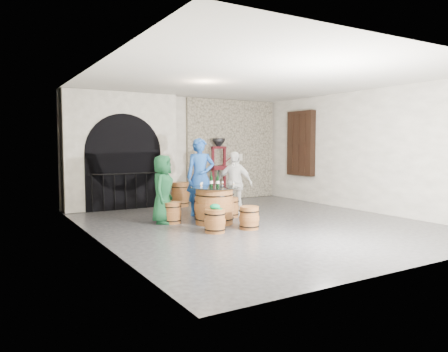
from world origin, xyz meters
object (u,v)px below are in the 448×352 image
person_green (163,189)px  person_white (234,183)px  barrel_stool_far (203,207)px  wine_bottle_left (211,181)px  barrel_table (214,205)px  wine_bottle_center (218,181)px  barrel_stool_right (230,207)px  barrel_stool_near_left (215,221)px  wine_bottle_right (211,181)px  person_blue (200,177)px  side_barrel (180,194)px  barrel_stool_near_right (249,218)px  barrel_stool_left (172,213)px  corking_press (219,165)px

person_green → person_white: person_white is taller
barrel_stool_far → wine_bottle_left: 1.15m
barrel_table → barrel_stool_far: 0.97m
person_white → wine_bottle_center: size_ratio=4.91×
barrel_stool_right → barrel_stool_near_left: same height
wine_bottle_center → wine_bottle_right: 0.16m
person_green → person_blue: bearing=-29.0°
wine_bottle_center → side_barrel: size_ratio=0.47×
barrel_stool_near_right → person_blue: bearing=92.1°
barrel_stool_left → wine_bottle_left: bearing=-31.5°
corking_press → wine_bottle_right: bearing=-122.0°
wine_bottle_center → side_barrel: bearing=82.1°
barrel_stool_near_right → wine_bottle_center: (-0.26, 0.86, 0.72)m
person_blue → side_barrel: bearing=102.7°
barrel_stool_far → person_white: (0.78, -0.20, 0.56)m
barrel_stool_right → corking_press: size_ratio=0.25×
side_barrel → wine_bottle_left: bearing=-100.3°
barrel_stool_left → wine_bottle_left: 1.15m
wine_bottle_center → barrel_stool_far: bearing=81.9°
barrel_table → barrel_stool_near_left: (-0.46, -0.84, -0.17)m
barrel_stool_near_left → person_white: 2.21m
person_green → side_barrel: bearing=5.1°
barrel_stool_near_left → wine_bottle_right: size_ratio=1.47×
person_blue → corking_press: 2.60m
wine_bottle_right → corking_press: bearing=57.4°
person_green → wine_bottle_center: bearing=-85.4°
barrel_stool_near_left → wine_bottle_center: (0.53, 0.80, 0.72)m
person_green → wine_bottle_left: bearing=-83.6°
barrel_stool_near_left → person_blue: size_ratio=0.25×
barrel_stool_near_left → person_white: bearing=47.4°
barrel_table → barrel_stool_left: (-0.79, 0.54, -0.17)m
person_green → wine_bottle_left: (0.93, -0.58, 0.19)m
barrel_stool_right → side_barrel: 2.27m
barrel_stool_near_left → barrel_table: bearing=61.4°
barrel_table → barrel_stool_right: (0.77, 0.57, -0.17)m
wine_bottle_left → corking_press: bearing=57.4°
barrel_stool_near_left → person_green: person_green is taller
person_white → corking_press: corking_press is taller
wine_bottle_left → corking_press: (1.97, 3.07, 0.18)m
person_green → corking_press: bearing=-10.8°
person_green → corking_press: 3.83m
barrel_stool_left → barrel_stool_right: size_ratio=1.00×
barrel_stool_near_right → barrel_stool_near_left: same height
barrel_stool_right → corking_press: (1.16, 2.57, 0.90)m
barrel_stool_right → person_green: (-1.73, 0.08, 0.53)m
barrel_stool_near_right → wine_bottle_right: (-0.35, 0.99, 0.72)m
person_blue → barrel_table: bearing=-82.5°
barrel_stool_near_right → barrel_stool_far: bearing=93.9°
side_barrel → corking_press: bearing=12.3°
person_green → wine_bottle_right: person_green is taller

